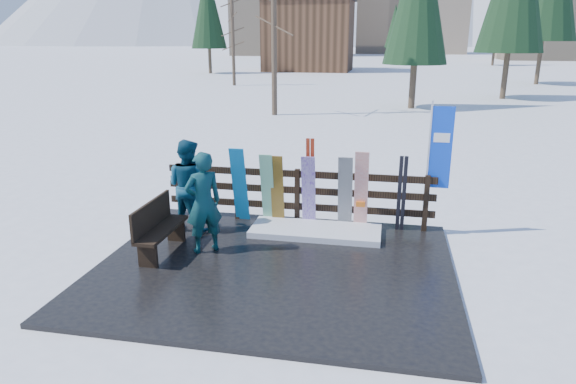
% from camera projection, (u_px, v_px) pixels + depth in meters
% --- Properties ---
extents(ground, '(700.00, 700.00, 0.00)m').
position_uv_depth(ground, '(275.00, 270.00, 8.80)').
color(ground, white).
rests_on(ground, ground).
extents(deck, '(6.00, 5.00, 0.08)m').
position_uv_depth(deck, '(275.00, 268.00, 8.79)').
color(deck, black).
rests_on(deck, ground).
extents(fence, '(5.60, 0.10, 1.15)m').
position_uv_depth(fence, '(297.00, 192.00, 10.65)').
color(fence, black).
rests_on(fence, deck).
extents(snow_patch, '(2.56, 1.00, 0.12)m').
position_uv_depth(snow_patch, '(316.00, 231.00, 10.17)').
color(snow_patch, white).
rests_on(snow_patch, deck).
extents(bench, '(0.41, 1.50, 0.97)m').
position_uv_depth(bench, '(158.00, 226.00, 9.14)').
color(bench, black).
rests_on(bench, deck).
extents(snowboard_0, '(0.31, 0.41, 1.62)m').
position_uv_depth(snowboard_0, '(240.00, 185.00, 10.62)').
color(snowboard_0, '#1385C7').
rests_on(snowboard_0, deck).
extents(snowboard_1, '(0.26, 0.35, 1.51)m').
position_uv_depth(snowboard_1, '(268.00, 189.00, 10.52)').
color(snowboard_1, silver).
rests_on(snowboard_1, deck).
extents(snowboard_2, '(0.26, 0.26, 1.49)m').
position_uv_depth(snowboard_2, '(277.00, 190.00, 10.49)').
color(snowboard_2, orange).
rests_on(snowboard_2, deck).
extents(snowboard_3, '(0.28, 0.31, 1.51)m').
position_uv_depth(snowboard_3, '(309.00, 192.00, 10.37)').
color(snowboard_3, silver).
rests_on(snowboard_3, deck).
extents(snowboard_4, '(0.28, 0.36, 1.53)m').
position_uv_depth(snowboard_4, '(345.00, 193.00, 10.23)').
color(snowboard_4, black).
rests_on(snowboard_4, deck).
extents(snowboard_5, '(0.27, 0.33, 1.65)m').
position_uv_depth(snowboard_5, '(361.00, 191.00, 10.15)').
color(snowboard_5, white).
rests_on(snowboard_5, deck).
extents(ski_pair_a, '(0.16, 0.19, 1.85)m').
position_uv_depth(ski_pair_a, '(310.00, 183.00, 10.38)').
color(ski_pair_a, '#A12A13').
rests_on(ski_pair_a, deck).
extents(ski_pair_b, '(0.17, 0.23, 1.58)m').
position_uv_depth(ski_pair_b, '(402.00, 194.00, 10.08)').
color(ski_pair_b, black).
rests_on(ski_pair_b, deck).
extents(rental_flag, '(0.45, 0.04, 2.60)m').
position_uv_depth(rental_flag, '(438.00, 153.00, 9.92)').
color(rental_flag, silver).
rests_on(rental_flag, deck).
extents(person_front, '(0.80, 0.77, 1.85)m').
position_uv_depth(person_front, '(203.00, 203.00, 9.12)').
color(person_front, '#105547').
rests_on(person_front, deck).
extents(person_back, '(1.07, 0.94, 1.85)m').
position_uv_depth(person_back, '(188.00, 185.00, 10.17)').
color(person_back, navy).
rests_on(person_back, deck).
extents(resort_buildings, '(73.00, 87.60, 22.60)m').
position_uv_depth(resort_buildings, '(391.00, 10.00, 114.21)').
color(resort_buildings, tan).
rests_on(resort_buildings, ground).
extents(trees, '(42.07, 68.72, 14.17)m').
position_uv_depth(trees, '(425.00, 16.00, 51.54)').
color(trees, '#382B1E').
rests_on(trees, ground).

